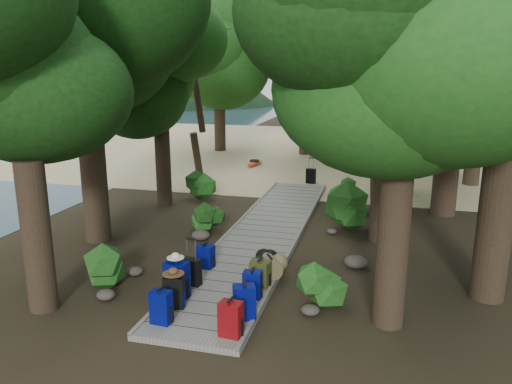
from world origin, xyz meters
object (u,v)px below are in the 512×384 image
(backpack_left_b, at_px, (174,290))
(lone_suitcase_on_sand, at_px, (311,176))
(backpack_left_a, at_px, (161,305))
(duffel_right_khaki, at_px, (270,266))
(backpack_right_a, at_px, (231,317))
(sun_lounger, at_px, (380,169))
(backpack_left_c, at_px, (177,278))
(kayak, at_px, (255,162))
(backpack_right_c, at_px, (252,283))
(backpack_left_d, at_px, (205,255))
(backpack_right_b, at_px, (244,300))
(backpack_right_d, at_px, (260,272))
(suitcase_on_boardwalk, at_px, (192,272))
(duffel_right_black, at_px, (264,262))

(backpack_left_b, relative_size, lone_suitcase_on_sand, 1.18)
(backpack_left_a, xyz_separation_m, duffel_right_khaki, (1.41, 2.52, -0.13))
(backpack_right_a, bearing_deg, sun_lounger, 87.51)
(backpack_left_c, bearing_deg, backpack_right_a, -26.68)
(lone_suitcase_on_sand, relative_size, kayak, 0.17)
(backpack_left_c, height_order, backpack_right_c, backpack_left_c)
(backpack_left_d, distance_m, backpack_right_b, 2.59)
(backpack_right_d, bearing_deg, backpack_left_d, 164.83)
(backpack_left_b, height_order, backpack_right_c, backpack_left_b)
(backpack_left_d, relative_size, lone_suitcase_on_sand, 0.97)
(backpack_left_b, xyz_separation_m, lone_suitcase_on_sand, (0.93, 11.55, -0.15))
(backpack_left_d, xyz_separation_m, suitcase_on_boardwalk, (0.06, -0.98, 0.00))
(backpack_left_a, xyz_separation_m, backpack_left_b, (-0.02, 0.62, 0.01))
(kayak, bearing_deg, backpack_right_a, -71.09)
(backpack_left_d, distance_m, backpack_right_d, 1.61)
(backpack_left_d, bearing_deg, kayak, 107.96)
(backpack_left_a, relative_size, duffel_right_black, 1.08)
(backpack_left_c, height_order, suitcase_on_boardwalk, backpack_left_c)
(lone_suitcase_on_sand, bearing_deg, backpack_right_d, -79.55)
(backpack_left_a, bearing_deg, duffel_right_black, 70.86)
(duffel_right_black, height_order, sun_lounger, sun_lounger)
(lone_suitcase_on_sand, bearing_deg, backpack_left_b, -86.53)
(duffel_right_khaki, bearing_deg, suitcase_on_boardwalk, -179.36)
(backpack_right_b, height_order, backpack_right_d, backpack_right_b)
(duffel_right_black, bearing_deg, duffel_right_khaki, -39.55)
(backpack_left_d, distance_m, backpack_right_a, 3.11)
(duffel_right_khaki, distance_m, sun_lounger, 11.91)
(backpack_right_a, xyz_separation_m, duffel_right_black, (-0.11, 2.91, -0.14))
(duffel_right_khaki, distance_m, suitcase_on_boardwalk, 1.71)
(backpack_left_b, relative_size, sun_lounger, 0.36)
(backpack_left_d, bearing_deg, backpack_right_b, -45.78)
(duffel_right_khaki, height_order, sun_lounger, sun_lounger)
(backpack_left_b, distance_m, backpack_right_b, 1.41)
(kayak, bearing_deg, duffel_right_black, -68.64)
(duffel_right_khaki, bearing_deg, sun_lounger, 49.47)
(backpack_right_d, bearing_deg, lone_suitcase_on_sand, 102.04)
(backpack_left_b, relative_size, backpack_right_c, 1.14)
(backpack_right_d, relative_size, sun_lounger, 0.31)
(backpack_left_b, bearing_deg, duffel_right_black, 48.17)
(backpack_left_c, height_order, backpack_right_d, backpack_left_c)
(backpack_left_a, relative_size, kayak, 0.19)
(backpack_right_b, distance_m, sun_lounger, 13.88)
(backpack_left_a, relative_size, lone_suitcase_on_sand, 1.14)
(backpack_left_a, distance_m, sun_lounger, 14.67)
(backpack_right_b, height_order, duffel_right_black, backpack_right_b)
(backpack_right_b, relative_size, duffel_right_khaki, 1.12)
(backpack_left_a, height_order, sun_lounger, backpack_left_a)
(backpack_right_c, bearing_deg, backpack_right_b, -88.51)
(backpack_left_d, bearing_deg, backpack_left_b, -78.53)
(sun_lounger, bearing_deg, backpack_right_c, -117.16)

